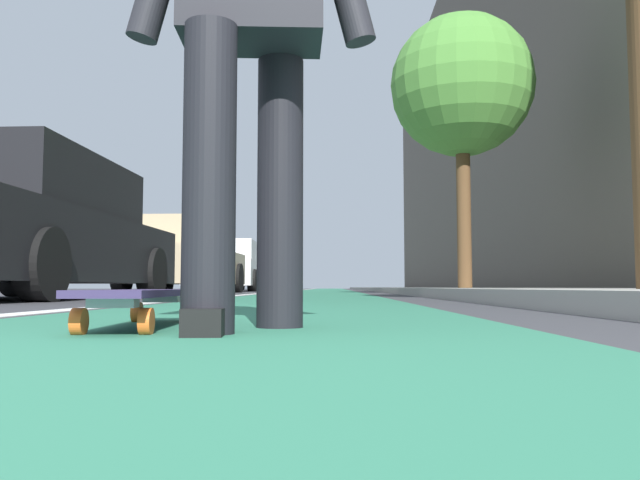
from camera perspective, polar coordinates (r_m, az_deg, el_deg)
ground_plane at (r=10.71m, az=-0.57°, el=-4.89°), size 80.00×80.00×0.00m
bike_lane_paint at (r=24.71m, az=0.51°, el=-4.52°), size 56.00×1.84×0.00m
lane_stripe_white at (r=20.76m, az=-2.61°, el=-4.56°), size 52.00×0.16×0.01m
sidewalk_curb at (r=18.89m, az=9.44°, el=-4.39°), size 52.00×3.20×0.11m
building_facade at (r=24.19m, az=14.13°, el=11.40°), size 40.00×1.20×13.18m
skateboard at (r=2.01m, az=-15.71°, el=-4.91°), size 0.85×0.25×0.11m
skater_person at (r=1.97m, az=-6.23°, el=20.28°), size 0.47×0.72×1.64m
parked_car_near at (r=7.36m, az=-24.79°, el=0.67°), size 4.64×2.08×1.47m
parked_car_mid at (r=13.37m, az=-12.03°, el=-1.60°), size 4.36×1.98×1.49m
parked_car_far at (r=19.04m, az=-8.33°, el=-2.46°), size 4.55×2.09×1.47m
parked_car_end at (r=25.27m, az=-5.77°, el=-2.92°), size 4.20×1.99×1.46m
traffic_light at (r=21.11m, az=-3.65°, el=3.11°), size 0.33×0.28×4.06m
street_tree_mid at (r=11.86m, az=12.57°, el=13.25°), size 2.51×2.51×4.95m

